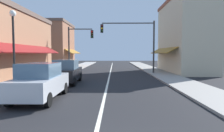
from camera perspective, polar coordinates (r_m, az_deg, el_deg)
The scene contains 11 objects.
ground_plane at distance 21.42m, azimuth -0.60°, elevation -2.28°, with size 80.00×80.00×0.00m, color black.
sidewalk_left at distance 22.24m, azimuth -14.93°, elevation -2.03°, with size 2.60×56.00×0.12m, color #A39E99.
sidewalk_right at distance 21.98m, azimuth 13.89°, elevation -2.08°, with size 2.60×56.00×0.12m, color gray.
lane_center_stripe at distance 21.42m, azimuth -0.60°, elevation -2.27°, with size 0.14×52.00×0.01m, color silver.
storefront_right_block at distance 24.82m, azimuth 20.47°, elevation 8.26°, with size 5.29×10.20×8.61m.
storefront_far_left at distance 32.90m, azimuth -17.09°, elevation 5.91°, with size 6.78×8.20×7.21m.
parked_car_nearest_left at distance 9.88m, azimuth -20.30°, elevation -4.31°, with size 1.80×4.11×1.77m.
parked_car_second_left at distance 14.76m, azimuth -13.29°, elevation -1.63°, with size 1.86×4.14×1.77m.
traffic_signal_mast_arm at distance 21.46m, azimuth 6.82°, elevation 8.40°, with size 5.91×0.50×5.79m.
traffic_signal_left_corner at distance 22.88m, azimuth -10.21°, elevation 6.81°, with size 2.97×0.50×5.30m.
street_lamp_left_near at distance 12.32m, azimuth -27.04°, elevation 7.58°, with size 0.36×0.36×4.64m.
Camera 1 is at (0.51, -3.30, 2.20)m, focal length 31.05 mm.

